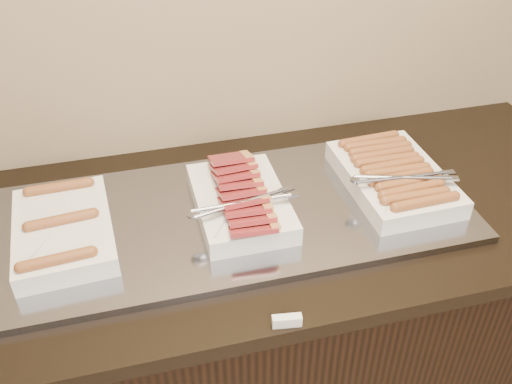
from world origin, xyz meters
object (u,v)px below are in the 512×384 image
counter (238,335)px  dish_right (394,176)px  dish_left (63,230)px  warming_tray (228,216)px  dish_center (241,200)px

counter → dish_right: bearing=-0.5°
counter → dish_left: 0.64m
dish_left → dish_right: size_ratio=0.93×
dish_left → warming_tray: bearing=-3.3°
counter → dish_left: bearing=180.0°
counter → warming_tray: warming_tray is taller
dish_center → dish_right: bearing=0.1°
counter → warming_tray: size_ratio=1.72×
warming_tray → dish_center: dish_center is taller
dish_right → warming_tray: bearing=178.4°
dish_left → dish_center: dish_center is taller
warming_tray → dish_left: size_ratio=3.56×
dish_left → counter: bearing=-3.3°
dish_center → dish_right: dish_center is taller
counter → dish_left: dish_left is taller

